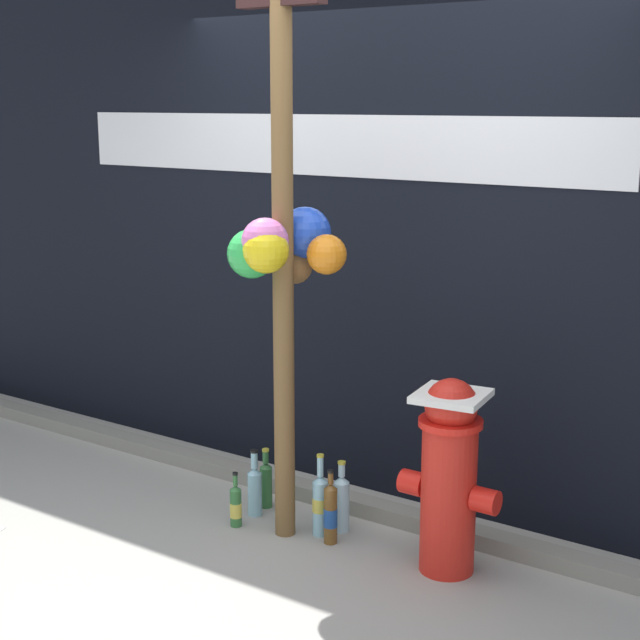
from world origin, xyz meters
TOP-DOWN VIEW (x-y plane):
  - ground_plane at (0.00, 0.00)m, footprint 14.00×14.00m
  - building_wall at (-0.00, 1.30)m, footprint 10.00×0.21m
  - curb_strip at (0.00, 0.92)m, footprint 8.00×0.12m
  - memorial_post at (-0.14, 0.51)m, footprint 0.49×0.53m
  - fire_hydrant at (0.68, 0.62)m, footprint 0.47×0.33m
  - bottle_0 at (0.07, 0.69)m, footprint 0.08×0.08m
  - bottle_1 at (0.10, 0.55)m, footprint 0.07×0.07m
  - bottle_2 at (-0.39, 0.44)m, footprint 0.06×0.06m
  - bottle_3 at (0.01, 0.59)m, footprint 0.08×0.08m
  - bottle_4 at (-0.40, 0.71)m, footprint 0.06×0.06m
  - bottle_5 at (-0.39, 0.60)m, footprint 0.07×0.07m

SIDE VIEW (x-z plane):
  - ground_plane at x=0.00m, z-range 0.00..0.00m
  - curb_strip at x=0.00m, z-range 0.00..0.08m
  - bottle_2 at x=-0.39m, z-range -0.03..0.25m
  - bottle_4 at x=-0.40m, z-range -0.03..0.29m
  - bottle_5 at x=-0.39m, z-range -0.03..0.31m
  - bottle_1 at x=0.10m, z-range -0.03..0.33m
  - bottle_0 at x=0.07m, z-range -0.03..0.33m
  - bottle_3 at x=0.01m, z-range -0.04..0.37m
  - fire_hydrant at x=0.68m, z-range 0.02..0.91m
  - memorial_post at x=-0.14m, z-range 0.15..2.96m
  - building_wall at x=0.00m, z-range 0.00..3.52m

